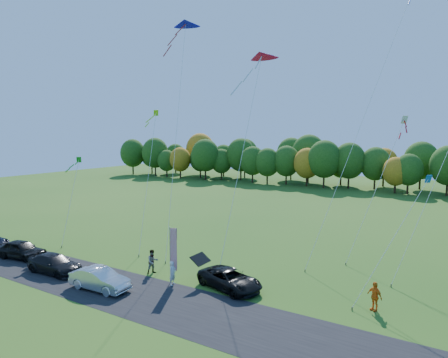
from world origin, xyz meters
The scene contains 18 objects.
ground centered at (0.00, 0.00, 0.00)m, with size 160.00×160.00×0.00m, color #245215.
asphalt_strip centered at (0.00, -4.00, 0.01)m, with size 90.00×6.00×0.01m, color black.
tree_line centered at (0.00, 55.00, 0.00)m, with size 116.00×12.00×10.00m, color #1E4711, non-canonical shape.
black_suv centered at (4.03, 0.22, 0.70)m, with size 2.33×5.04×1.40m, color black.
silver_sedan centered at (-3.68, -4.70, 0.76)m, with size 1.60×4.60×1.51m, color silver.
dark_truck_a centered at (-9.38, -4.22, 0.72)m, with size 2.01×4.95×1.44m, color black.
dark_truck_b centered at (-15.02, -3.47, 0.79)m, with size 1.88×4.67×1.59m, color black.
person_tailgate_a centered at (0.12, -1.31, 0.87)m, with size 0.64×0.42×1.74m, color silver.
person_tailgate_b centered at (-2.71, -0.28, 0.94)m, with size 0.92×0.72×1.89m, color gray.
person_east centered at (13.45, 1.96, 0.92)m, with size 1.08×0.45×1.84m, color orange.
feather_flag centered at (-0.06, -1.02, 2.58)m, with size 0.54×0.22×4.22m.
kite_delta_blue centered at (-5.88, 6.99, 11.50)m, with size 6.39×10.87×23.96m.
kite_parafoil_orange centered at (10.17, 12.47, 12.64)m, with size 7.49×12.90×25.69m.
kite_delta_red centered at (2.08, 5.95, 10.91)m, with size 2.73×9.00×19.20m.
kite_diamond_yellow centered at (-8.02, 5.20, 6.60)m, with size 3.43×6.52×13.56m.
kite_diamond_green centered at (-15.63, 2.24, 4.26)m, with size 2.12×4.19×8.79m.
kite_diamond_white centered at (11.30, 12.55, 6.19)m, with size 3.80×6.44×12.82m.
kite_diamond_blue_low centered at (14.02, 3.44, 4.09)m, with size 3.97×4.84×8.54m.
Camera 1 is at (17.91, -23.10, 11.03)m, focal length 32.00 mm.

